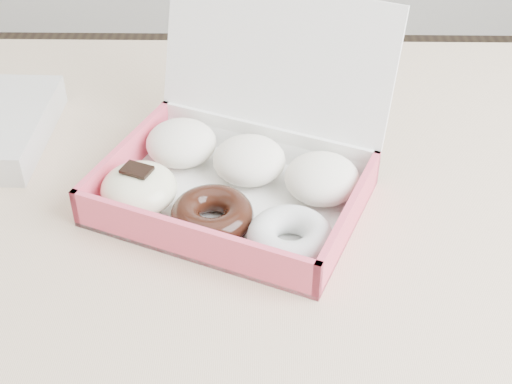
{
  "coord_description": "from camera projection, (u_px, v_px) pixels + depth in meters",
  "views": [
    {
      "loc": [
        0.04,
        -0.7,
        1.29
      ],
      "look_at": [
        0.03,
        -0.05,
        0.78
      ],
      "focal_mm": 50.0,
      "sensor_mm": 36.0,
      "label": 1
    }
  ],
  "objects": [
    {
      "name": "table",
      "position": [
        230.0,
        233.0,
        0.93
      ],
      "size": [
        1.2,
        0.8,
        0.75
      ],
      "color": "tan",
      "rests_on": "ground"
    },
    {
      "name": "donut_box",
      "position": [
        235.0,
        172.0,
        0.85
      ],
      "size": [
        0.38,
        0.36,
        0.21
      ],
      "rotation": [
        0.0,
        0.0,
        -0.4
      ],
      "color": "white",
      "rests_on": "table"
    }
  ]
}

